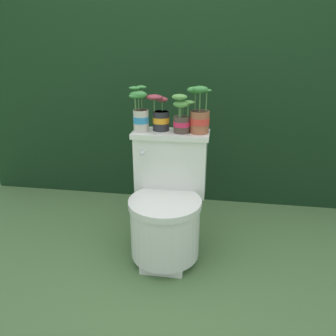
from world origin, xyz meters
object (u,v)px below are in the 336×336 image
potted_plant_midright (199,115)px  potted_plant_left (140,113)px  potted_plant_midleft (160,116)px  potted_plant_middle (182,116)px  toilet (167,206)px

potted_plant_midright → potted_plant_left: bearing=-176.7°
potted_plant_midleft → potted_plant_middle: 0.14m
potted_plant_midleft → potted_plant_middle: bearing=-15.3°
potted_plant_midright → toilet: bearing=-136.7°
potted_plant_left → potted_plant_midright: 0.34m
potted_plant_left → toilet: bearing=-36.7°
toilet → potted_plant_midright: potted_plant_midright is taller
toilet → potted_plant_middle: bearing=64.3°
toilet → potted_plant_left: size_ratio=2.80×
potted_plant_left → potted_plant_middle: size_ratio=1.15×
toilet → potted_plant_middle: 0.52m
potted_plant_midleft → potted_plant_middle: potted_plant_middle is taller
toilet → potted_plant_left: bearing=143.3°
potted_plant_midleft → toilet: bearing=-68.6°
toilet → potted_plant_left: (-0.18, 0.13, 0.51)m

